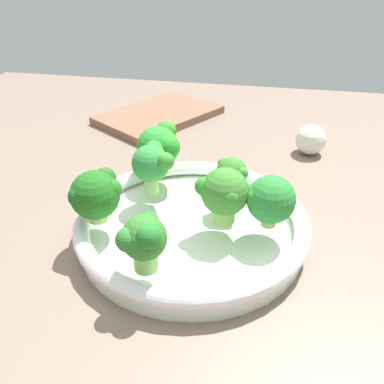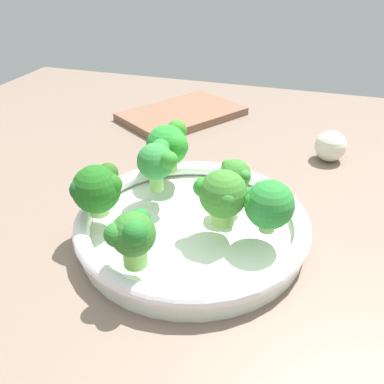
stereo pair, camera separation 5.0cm
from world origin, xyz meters
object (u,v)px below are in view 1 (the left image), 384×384
(broccoli_floret_3, at_px, (224,193))
(broccoli_floret_2, at_px, (269,200))
(broccoli_floret_4, at_px, (143,239))
(broccoli_floret_5, at_px, (160,147))
(broccoli_floret_0, at_px, (232,176))
(cutting_board, at_px, (159,115))
(garlic_bulb, at_px, (311,140))
(bowl, at_px, (192,224))
(broccoli_floret_6, at_px, (96,194))
(broccoli_floret_1, at_px, (152,163))

(broccoli_floret_3, bearing_deg, broccoli_floret_2, 91.93)
(broccoli_floret_4, relative_size, broccoli_floret_5, 0.89)
(broccoli_floret_0, xyz_separation_m, broccoli_floret_5, (-0.05, -0.11, 0.01))
(broccoli_floret_0, xyz_separation_m, cutting_board, (-0.35, -0.19, -0.06))
(broccoli_floret_5, bearing_deg, garlic_bulb, 129.42)
(bowl, distance_m, broccoli_floret_0, 0.08)
(broccoli_floret_2, distance_m, broccoli_floret_6, 0.20)
(broccoli_floret_2, distance_m, broccoli_floret_4, 0.16)
(cutting_board, bearing_deg, broccoli_floret_3, 24.95)
(bowl, height_order, broccoli_floret_3, broccoli_floret_3)
(broccoli_floret_2, relative_size, broccoli_floret_6, 0.99)
(broccoli_floret_0, distance_m, garlic_bulb, 0.27)
(broccoli_floret_4, bearing_deg, broccoli_floret_0, 155.11)
(broccoli_floret_2, bearing_deg, garlic_bulb, 166.70)
(broccoli_floret_4, relative_size, cutting_board, 0.26)
(broccoli_floret_0, height_order, broccoli_floret_2, broccoli_floret_2)
(broccoli_floret_0, bearing_deg, broccoli_floret_3, -3.66)
(broccoli_floret_2, height_order, garlic_bulb, broccoli_floret_2)
(broccoli_floret_4, distance_m, broccoli_floret_5, 0.21)
(broccoli_floret_4, relative_size, garlic_bulb, 1.18)
(broccoli_floret_1, xyz_separation_m, broccoli_floret_5, (-0.06, -0.00, -0.00))
(broccoli_floret_3, distance_m, broccoli_floret_4, 0.12)
(broccoli_floret_1, distance_m, cutting_board, 0.38)
(broccoli_floret_0, distance_m, broccoli_floret_3, 0.05)
(broccoli_floret_3, height_order, broccoli_floret_5, broccoli_floret_5)
(broccoli_floret_6, xyz_separation_m, garlic_bulb, (-0.32, 0.27, -0.05))
(broccoli_floret_1, bearing_deg, garlic_bulb, 137.61)
(broccoli_floret_3, bearing_deg, bowl, -104.66)
(broccoli_floret_0, height_order, broccoli_floret_3, broccoli_floret_3)
(bowl, height_order, broccoli_floret_4, broccoli_floret_4)
(broccoli_floret_1, xyz_separation_m, cutting_board, (-0.36, -0.09, -0.07))
(bowl, height_order, broccoli_floret_0, broccoli_floret_0)
(broccoli_floret_5, distance_m, broccoli_floret_6, 0.14)
(broccoli_floret_6, distance_m, garlic_bulb, 0.42)
(broccoli_floret_1, bearing_deg, bowl, 57.52)
(broccoli_floret_3, distance_m, garlic_bulb, 0.32)
(broccoli_floret_5, height_order, garlic_bulb, broccoli_floret_5)
(broccoli_floret_1, relative_size, broccoli_floret_5, 0.97)
(broccoli_floret_1, xyz_separation_m, garlic_bulb, (-0.24, 0.22, -0.06))
(broccoli_floret_1, xyz_separation_m, broccoli_floret_2, (0.05, 0.15, -0.01))
(garlic_bulb, bearing_deg, cutting_board, -110.21)
(broccoli_floret_3, bearing_deg, broccoli_floret_5, -135.34)
(broccoli_floret_5, bearing_deg, broccoli_floret_1, 4.24)
(broccoli_floret_1, height_order, cutting_board, broccoli_floret_1)
(broccoli_floret_2, relative_size, cutting_board, 0.26)
(bowl, distance_m, broccoli_floret_3, 0.07)
(broccoli_floret_1, distance_m, broccoli_floret_4, 0.15)
(broccoli_floret_3, bearing_deg, broccoli_floret_4, -34.13)
(broccoli_floret_4, xyz_separation_m, garlic_bulb, (-0.39, 0.19, -0.05))
(broccoli_floret_4, bearing_deg, garlic_bulb, 154.30)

